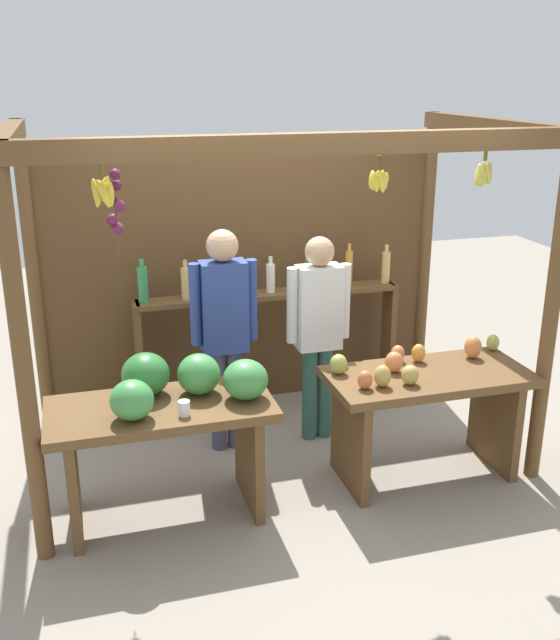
% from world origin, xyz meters
% --- Properties ---
extents(ground_plane, '(12.00, 12.00, 0.00)m').
position_xyz_m(ground_plane, '(0.00, 0.00, 0.00)').
color(ground_plane, gray).
rests_on(ground_plane, ground).
extents(market_stall, '(3.35, 1.88, 2.35)m').
position_xyz_m(market_stall, '(-0.00, 0.42, 1.35)').
color(market_stall, brown).
rests_on(market_stall, ground).
extents(fruit_counter_left, '(1.39, 0.67, 1.03)m').
position_xyz_m(fruit_counter_left, '(-0.83, -0.65, 0.69)').
color(fruit_counter_left, brown).
rests_on(fruit_counter_left, ground).
extents(fruit_counter_right, '(1.37, 0.64, 0.92)m').
position_xyz_m(fruit_counter_right, '(0.87, -0.65, 0.58)').
color(fruit_counter_right, brown).
rests_on(fruit_counter_right, ground).
extents(bottle_shelf_unit, '(2.15, 0.22, 1.35)m').
position_xyz_m(bottle_shelf_unit, '(0.14, 0.66, 0.81)').
color(bottle_shelf_unit, brown).
rests_on(bottle_shelf_unit, ground).
extents(vendor_man, '(0.48, 0.22, 1.65)m').
position_xyz_m(vendor_man, '(-0.33, 0.09, 0.99)').
color(vendor_man, '#44455A').
rests_on(vendor_man, ground).
extents(vendor_woman, '(0.48, 0.21, 1.56)m').
position_xyz_m(vendor_woman, '(0.36, 0.06, 0.93)').
color(vendor_woman, '#2F5C4F').
rests_on(vendor_woman, ground).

